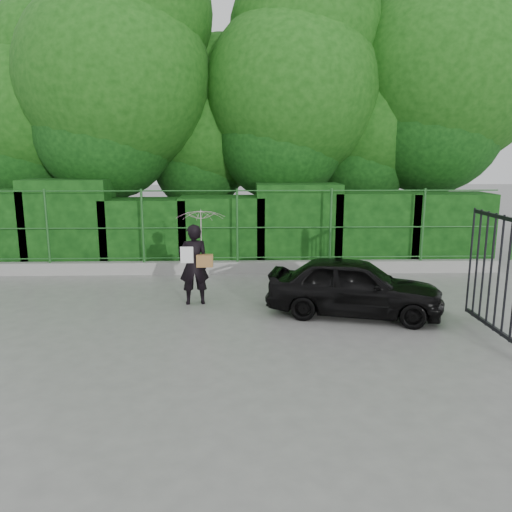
{
  "coord_description": "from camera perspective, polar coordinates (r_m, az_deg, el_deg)",
  "views": [
    {
      "loc": [
        0.49,
        -7.6,
        2.95
      ],
      "look_at": [
        0.76,
        1.3,
        1.1
      ],
      "focal_mm": 35.0,
      "sensor_mm": 36.0,
      "label": 1
    }
  ],
  "objects": [
    {
      "name": "ground",
      "position": [
        8.17,
        -5.15,
        -9.48
      ],
      "size": [
        80.0,
        80.0,
        0.0
      ],
      "primitive_type": "plane",
      "color": "gray"
    },
    {
      "name": "kerb",
      "position": [
        12.43,
        -3.97,
        -1.32
      ],
      "size": [
        14.0,
        0.25,
        0.3
      ],
      "primitive_type": "cube",
      "color": "#9E9E99",
      "rests_on": "ground"
    },
    {
      "name": "fence",
      "position": [
        12.23,
        -3.01,
        3.49
      ],
      "size": [
        14.13,
        0.06,
        1.8
      ],
      "color": "#215822",
      "rests_on": "kerb"
    },
    {
      "name": "hedge",
      "position": [
        13.26,
        -4.25,
        3.23
      ],
      "size": [
        14.2,
        1.2,
        2.28
      ],
      "color": "black",
      "rests_on": "ground"
    },
    {
      "name": "trees",
      "position": [
        15.44,
        0.7,
        17.93
      ],
      "size": [
        17.1,
        6.15,
        8.08
      ],
      "color": "black",
      "rests_on": "ground"
    },
    {
      "name": "woman",
      "position": [
        9.79,
        -6.55,
        1.63
      ],
      "size": [
        0.94,
        0.96,
        1.89
      ],
      "color": "black",
      "rests_on": "ground"
    },
    {
      "name": "car",
      "position": [
        9.36,
        11.15,
        -3.42
      ],
      "size": [
        3.39,
        2.06,
        1.08
      ],
      "primitive_type": "imported",
      "rotation": [
        0.0,
        0.0,
        1.3
      ],
      "color": "black",
      "rests_on": "ground"
    }
  ]
}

